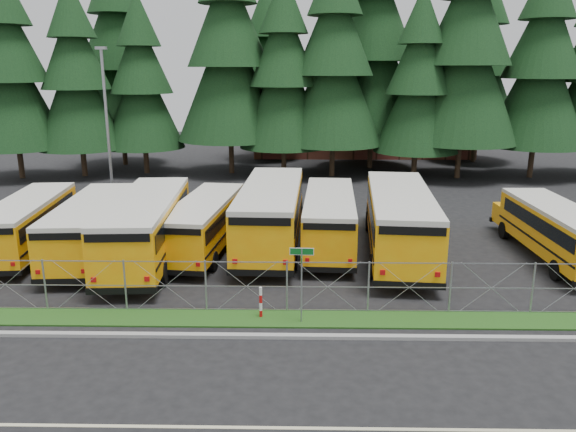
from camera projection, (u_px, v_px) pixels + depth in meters
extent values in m
plane|color=black|center=(313.00, 301.00, 21.87)|extent=(120.00, 120.00, 0.00)
cube|color=gray|center=(315.00, 336.00, 18.86)|extent=(50.00, 0.25, 0.12)
cube|color=#1C4413|center=(314.00, 319.00, 20.22)|extent=(50.00, 1.40, 0.06)
cube|color=beige|center=(321.00, 428.00, 14.13)|extent=(50.00, 0.12, 0.01)
cube|color=brown|center=(360.00, 124.00, 59.66)|extent=(22.00, 10.00, 6.00)
cylinder|color=#92949A|center=(302.00, 286.00, 19.64)|extent=(0.06, 0.06, 2.80)
cube|color=#0D5D1D|center=(302.00, 251.00, 19.32)|extent=(0.80, 0.06, 0.22)
cube|color=white|center=(302.00, 251.00, 19.32)|extent=(0.84, 0.06, 0.26)
cube|color=#0D5D1D|center=(302.00, 258.00, 19.38)|extent=(0.05, 0.55, 0.18)
cylinder|color=#B20C0C|center=(261.00, 303.00, 20.24)|extent=(0.11, 0.11, 1.20)
cylinder|color=#92949A|center=(107.00, 127.00, 37.54)|extent=(0.20, 0.20, 10.00)
cube|color=#92949A|center=(101.00, 48.00, 36.25)|extent=(0.70, 0.35, 0.18)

